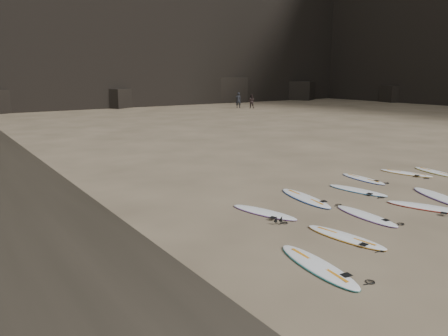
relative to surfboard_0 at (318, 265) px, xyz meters
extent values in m
plane|color=#897559|center=(4.57, 1.19, -0.05)|extent=(240.00, 240.00, 0.00)
cube|color=black|center=(12.57, 46.19, 1.12)|extent=(4.23, 4.46, 2.33)
cube|color=black|center=(29.57, 47.19, 1.75)|extent=(5.95, 5.19, 3.59)
cube|color=black|center=(42.57, 45.19, 1.39)|extent=(5.31, 5.56, 2.88)
cube|color=black|center=(50.57, 33.19, 1.16)|extent=(4.39, 4.01, 2.41)
ellipsoid|color=white|center=(0.00, 0.00, 0.00)|extent=(0.98, 2.69, 0.09)
ellipsoid|color=white|center=(1.89, 0.83, 0.00)|extent=(0.87, 2.42, 0.09)
ellipsoid|color=white|center=(3.79, 1.66, -0.01)|extent=(0.76, 2.38, 0.08)
ellipsoid|color=white|center=(6.13, 1.06, 0.00)|extent=(1.56, 2.60, 0.09)
ellipsoid|color=white|center=(7.55, 1.47, 0.00)|extent=(1.60, 2.80, 0.10)
ellipsoid|color=white|center=(1.45, 3.66, -0.01)|extent=(1.20, 2.41, 0.08)
ellipsoid|color=white|center=(3.61, 4.07, 0.00)|extent=(1.04, 2.74, 0.10)
ellipsoid|color=white|center=(5.93, 3.73, -0.01)|extent=(0.98, 2.37, 0.08)
ellipsoid|color=white|center=(7.56, 4.77, -0.01)|extent=(0.69, 2.23, 0.08)
ellipsoid|color=white|center=(9.94, 4.39, -0.01)|extent=(1.06, 2.28, 0.08)
ellipsoid|color=white|center=(11.17, 3.79, -0.01)|extent=(0.98, 2.30, 0.08)
imported|color=black|center=(24.87, 37.24, 0.90)|extent=(0.82, 0.73, 1.90)
imported|color=black|center=(25.91, 35.99, 0.79)|extent=(1.03, 1.03, 1.68)
camera|label=1|loc=(-6.84, -6.33, 4.24)|focal=35.00mm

